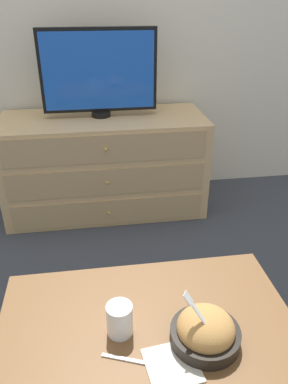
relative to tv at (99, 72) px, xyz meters
name	(u,v)px	position (x,y,z in m)	size (l,w,h in m)	color
ground_plane	(92,188)	(-0.09, 0.27, -0.93)	(12.00, 12.00, 0.00)	#383D47
wall_back	(79,3)	(-0.09, 0.29, 0.37)	(12.00, 0.05, 2.60)	silver
dresser	(105,165)	(0.01, -0.03, -0.60)	(1.32, 0.55, 0.65)	tan
tv	(99,72)	(0.00, 0.00, 0.00)	(0.71, 0.12, 0.53)	black
coffee_table	(148,340)	(0.06, -1.57, -0.52)	(0.90, 0.55, 0.48)	brown
takeout_bowl	(205,331)	(0.21, -1.66, -0.41)	(0.20, 0.20, 0.18)	black
drink_cup	(120,321)	(-0.03, -1.59, -0.40)	(0.08, 0.08, 0.10)	white
napkin	(172,365)	(0.10, -1.73, -0.44)	(0.16, 0.16, 0.00)	silver
knife	(130,360)	(-0.01, -1.69, -0.44)	(0.15, 0.07, 0.01)	white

